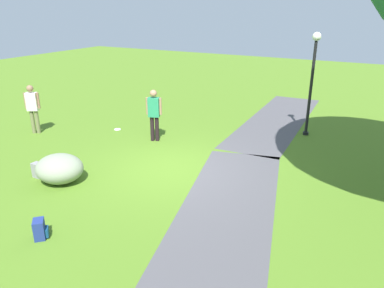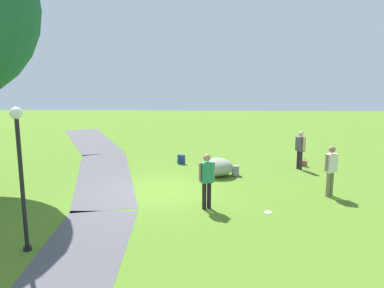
{
  "view_description": "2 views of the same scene",
  "coord_description": "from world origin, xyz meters",
  "px_view_note": "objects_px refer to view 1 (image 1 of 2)",
  "views": [
    {
      "loc": [
        7.96,
        4.88,
        4.29
      ],
      "look_at": [
        0.49,
        0.86,
        1.07
      ],
      "focal_mm": 34.45,
      "sensor_mm": 36.0,
      "label": 1
    },
    {
      "loc": [
        -13.91,
        -1.65,
        4.49
      ],
      "look_at": [
        1.79,
        -1.17,
        1.33
      ],
      "focal_mm": 38.86,
      "sensor_mm": 36.0,
      "label": 2
    }
  ],
  "objects_px": {
    "lamp_post": "(313,74)",
    "backpack_by_boulder": "(38,170)",
    "lawn_boulder": "(60,169)",
    "spare_backpack_on_lawn": "(40,229)",
    "frisbee_on_grass": "(117,129)",
    "passerby_on_path": "(33,106)",
    "man_near_boulder": "(154,112)"
  },
  "relations": [
    {
      "from": "frisbee_on_grass",
      "to": "spare_backpack_on_lawn",
      "type": "bearing_deg",
      "value": 26.3
    },
    {
      "from": "lawn_boulder",
      "to": "spare_backpack_on_lawn",
      "type": "bearing_deg",
      "value": 38.08
    },
    {
      "from": "passerby_on_path",
      "to": "backpack_by_boulder",
      "type": "bearing_deg",
      "value": 50.72
    },
    {
      "from": "passerby_on_path",
      "to": "spare_backpack_on_lawn",
      "type": "bearing_deg",
      "value": 50.46
    },
    {
      "from": "lawn_boulder",
      "to": "backpack_by_boulder",
      "type": "relative_size",
      "value": 3.3
    },
    {
      "from": "passerby_on_path",
      "to": "spare_backpack_on_lawn",
      "type": "height_order",
      "value": "passerby_on_path"
    },
    {
      "from": "man_near_boulder",
      "to": "frisbee_on_grass",
      "type": "height_order",
      "value": "man_near_boulder"
    },
    {
      "from": "man_near_boulder",
      "to": "spare_backpack_on_lawn",
      "type": "bearing_deg",
      "value": 11.02
    },
    {
      "from": "lamp_post",
      "to": "backpack_by_boulder",
      "type": "distance_m",
      "value": 8.96
    },
    {
      "from": "passerby_on_path",
      "to": "frisbee_on_grass",
      "type": "relative_size",
      "value": 7.12
    },
    {
      "from": "passerby_on_path",
      "to": "spare_backpack_on_lawn",
      "type": "relative_size",
      "value": 4.3
    },
    {
      "from": "backpack_by_boulder",
      "to": "spare_backpack_on_lawn",
      "type": "relative_size",
      "value": 1.0
    },
    {
      "from": "lawn_boulder",
      "to": "backpack_by_boulder",
      "type": "xyz_separation_m",
      "value": [
        0.08,
        -0.72,
        -0.17
      ]
    },
    {
      "from": "lamp_post",
      "to": "backpack_by_boulder",
      "type": "relative_size",
      "value": 8.68
    },
    {
      "from": "man_near_boulder",
      "to": "backpack_by_boulder",
      "type": "relative_size",
      "value": 4.32
    },
    {
      "from": "lamp_post",
      "to": "frisbee_on_grass",
      "type": "xyz_separation_m",
      "value": [
        2.71,
        -6.19,
        -2.14
      ]
    },
    {
      "from": "passerby_on_path",
      "to": "spare_backpack_on_lawn",
      "type": "distance_m",
      "value": 6.86
    },
    {
      "from": "lamp_post",
      "to": "spare_backpack_on_lawn",
      "type": "xyz_separation_m",
      "value": [
        8.7,
        -3.23,
        -1.95
      ]
    },
    {
      "from": "lamp_post",
      "to": "man_near_boulder",
      "type": "xyz_separation_m",
      "value": [
        3.01,
        -4.34,
        -1.14
      ]
    },
    {
      "from": "frisbee_on_grass",
      "to": "passerby_on_path",
      "type": "bearing_deg",
      "value": -54.16
    },
    {
      "from": "man_near_boulder",
      "to": "backpack_by_boulder",
      "type": "height_order",
      "value": "man_near_boulder"
    },
    {
      "from": "backpack_by_boulder",
      "to": "lamp_post",
      "type": "bearing_deg",
      "value": 141.11
    },
    {
      "from": "lamp_post",
      "to": "frisbee_on_grass",
      "type": "distance_m",
      "value": 7.09
    },
    {
      "from": "lamp_post",
      "to": "lawn_boulder",
      "type": "xyz_separation_m",
      "value": [
        6.73,
        -4.77,
        -1.78
      ]
    },
    {
      "from": "lawn_boulder",
      "to": "passerby_on_path",
      "type": "xyz_separation_m",
      "value": [
        -2.37,
        -3.71,
        0.64
      ]
    },
    {
      "from": "lamp_post",
      "to": "passerby_on_path",
      "type": "xyz_separation_m",
      "value": [
        4.36,
        -8.48,
        -1.15
      ]
    },
    {
      "from": "passerby_on_path",
      "to": "lawn_boulder",
      "type": "bearing_deg",
      "value": 57.47
    },
    {
      "from": "lamp_post",
      "to": "backpack_by_boulder",
      "type": "xyz_separation_m",
      "value": [
        6.81,
        -5.49,
        -1.95
      ]
    },
    {
      "from": "spare_backpack_on_lawn",
      "to": "frisbee_on_grass",
      "type": "relative_size",
      "value": 1.66
    },
    {
      "from": "man_near_boulder",
      "to": "frisbee_on_grass",
      "type": "bearing_deg",
      "value": -99.38
    },
    {
      "from": "lawn_boulder",
      "to": "backpack_by_boulder",
      "type": "distance_m",
      "value": 0.74
    },
    {
      "from": "spare_backpack_on_lawn",
      "to": "frisbee_on_grass",
      "type": "distance_m",
      "value": 6.69
    }
  ]
}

